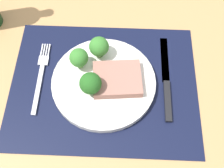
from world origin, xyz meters
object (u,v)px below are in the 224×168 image
plate (104,82)px  steak (117,79)px  knife (166,84)px  fork (41,76)px

plate → steak: steak is taller
steak → knife: (11.48, 0.62, -2.30)cm
steak → fork: (-18.13, 1.51, -2.35)cm
plate → steak: 3.59cm
fork → knife: (29.61, -0.89, 0.05)cm
fork → plate: bearing=-2.1°
knife → steak: bearing=-174.4°
plate → knife: plate is taller
plate → steak: bearing=-1.7°
steak → plate: bearing=178.3°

